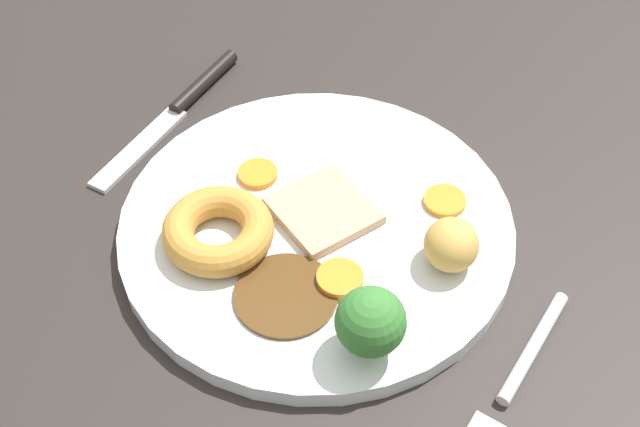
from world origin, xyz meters
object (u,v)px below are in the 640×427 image
at_px(yorkshire_pudding, 218,231).
at_px(dinner_plate, 320,229).
at_px(carrot_coin_front, 340,279).
at_px(knife, 181,105).
at_px(broccoli_floret, 371,322).
at_px(carrot_coin_back, 445,201).
at_px(meat_slice_main, 324,208).
at_px(fork, 509,389).
at_px(roast_potato_left, 451,245).
at_px(carrot_coin_side, 255,176).

bearing_deg(yorkshire_pudding, dinner_plate, -128.00).
distance_m(carrot_coin_front, knife, 0.23).
bearing_deg(broccoli_floret, knife, -20.84).
distance_m(dinner_plate, carrot_coin_back, 0.09).
bearing_deg(meat_slice_main, broccoli_floret, 141.79).
height_order(dinner_plate, fork, dinner_plate).
height_order(roast_potato_left, carrot_coin_back, roast_potato_left).
height_order(dinner_plate, carrot_coin_back, carrot_coin_back).
relative_size(roast_potato_left, carrot_coin_front, 1.26).
xyz_separation_m(meat_slice_main, yorkshire_pudding, (0.04, 0.07, 0.01)).
bearing_deg(yorkshire_pudding, knife, -35.65).
height_order(meat_slice_main, carrot_coin_front, meat_slice_main).
relative_size(yorkshire_pudding, knife, 0.42).
bearing_deg(knife, yorkshire_pudding, 46.18).
bearing_deg(meat_slice_main, knife, -9.17).
relative_size(carrot_coin_back, broccoli_floret, 0.61).
xyz_separation_m(roast_potato_left, broccoli_floret, (0.00, 0.09, 0.01)).
xyz_separation_m(meat_slice_main, carrot_coin_side, (0.06, 0.01, -0.00)).
bearing_deg(broccoli_floret, carrot_coin_side, -23.71).
bearing_deg(fork, dinner_plate, -104.40).
xyz_separation_m(yorkshire_pudding, roast_potato_left, (-0.14, -0.08, 0.01)).
xyz_separation_m(dinner_plate, roast_potato_left, (-0.09, -0.03, 0.02)).
relative_size(carrot_coin_front, broccoli_floret, 0.63).
xyz_separation_m(dinner_plate, carrot_coin_side, (0.07, -0.00, 0.01)).
relative_size(roast_potato_left, carrot_coin_side, 1.34).
xyz_separation_m(carrot_coin_front, carrot_coin_back, (-0.02, -0.11, -0.00)).
bearing_deg(carrot_coin_front, knife, -17.93).
distance_m(yorkshire_pudding, carrot_coin_front, 0.09).
bearing_deg(yorkshire_pudding, carrot_coin_front, -164.96).
distance_m(meat_slice_main, carrot_coin_side, 0.06).
distance_m(carrot_coin_side, fork, 0.24).
relative_size(yorkshire_pudding, fork, 0.51).
bearing_deg(carrot_coin_side, roast_potato_left, -171.68).
height_order(carrot_coin_side, broccoli_floret, broccoli_floret).
relative_size(dinner_plate, carrot_coin_back, 9.13).
distance_m(meat_slice_main, roast_potato_left, 0.10).
bearing_deg(yorkshire_pudding, carrot_coin_side, -71.11).
bearing_deg(fork, carrot_coin_back, -136.59).
bearing_deg(carrot_coin_front, meat_slice_main, -42.42).
bearing_deg(carrot_coin_side, fork, 172.19).
xyz_separation_m(dinner_plate, carrot_coin_back, (-0.06, -0.07, 0.01)).
bearing_deg(carrot_coin_side, knife, -16.67).
height_order(yorkshire_pudding, broccoli_floret, broccoli_floret).
xyz_separation_m(fork, knife, (0.35, -0.07, 0.00)).
bearing_deg(knife, carrot_coin_front, 63.90).
bearing_deg(carrot_coin_back, carrot_coin_side, 28.20).
distance_m(carrot_coin_back, fork, 0.15).
relative_size(yorkshire_pudding, broccoli_floret, 1.54).
bearing_deg(carrot_coin_front, carrot_coin_side, -19.20).
relative_size(meat_slice_main, carrot_coin_back, 2.11).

